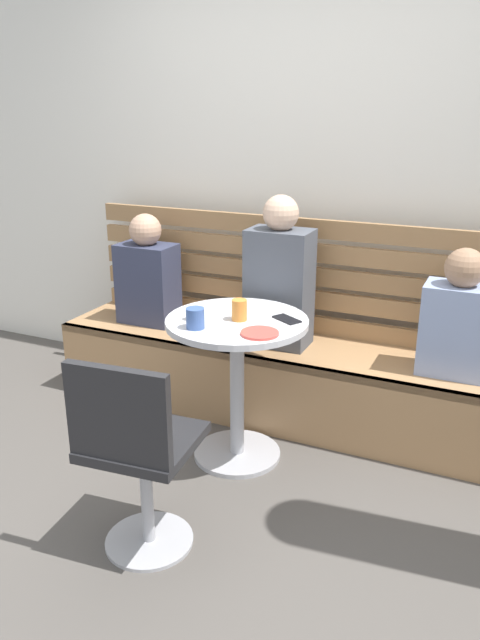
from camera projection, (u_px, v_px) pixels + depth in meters
name	position (u px, v px, depth m)	size (l,w,h in m)	color
ground	(180.00, 541.00, 2.52)	(8.00, 8.00, 0.00)	#514C47
back_wall	(317.00, 151.00, 3.45)	(5.20, 0.10, 2.90)	white
booth_bench	(284.00, 380.00, 3.48)	(2.70, 0.52, 0.44)	#A87C51
booth_backrest	(302.00, 275.00, 3.50)	(2.65, 0.04, 0.66)	#9A7249
cafe_table	(237.00, 362.00, 2.97)	(0.68, 0.68, 0.74)	#ADADB2
white_chair	(136.00, 451.00, 2.31)	(0.44, 0.44, 0.85)	#ADADB2
person_adult	(279.00, 279.00, 3.30)	(0.34, 0.22, 0.82)	#4C515B
person_child_left	(459.00, 320.00, 2.95)	(0.34, 0.22, 0.63)	#8C9EC6
person_child_middle	(148.00, 275.00, 3.67)	(0.34, 0.22, 0.66)	#333851
cup_tumbler_orange	(239.00, 310.00, 2.86)	(0.07, 0.07, 0.10)	orange
cup_espresso_small	(193.00, 314.00, 2.88)	(0.06, 0.06, 0.06)	silver
cup_mug_blue	(195.00, 318.00, 2.76)	(0.08, 0.08, 0.10)	#3D5B9E
plate_small	(260.00, 333.00, 2.70)	(0.17, 0.17, 0.01)	#DB4C42
phone_on_table	(287.00, 319.00, 2.88)	(0.07, 0.14, 0.01)	black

